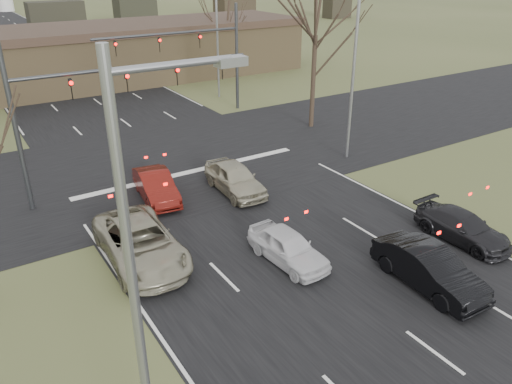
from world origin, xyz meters
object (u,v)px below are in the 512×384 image
at_px(car_silver_ahead, 235,178).
at_px(car_red_ahead, 156,186).
at_px(mast_arm_near, 86,97).
at_px(mast_arm_far, 204,47).
at_px(car_silver_suv, 140,243).
at_px(car_black_hatch, 429,268).
at_px(streetlight_left, 145,303).
at_px(streetlight_right_near, 352,65).
at_px(building, 93,55).
at_px(car_charcoal_sedan, 462,227).
at_px(car_white_sedan, 288,247).
at_px(streetlight_right_far, 215,30).

bearing_deg(car_silver_ahead, car_red_ahead, 163.19).
height_order(mast_arm_near, mast_arm_far, same).
xyz_separation_m(car_silver_suv, car_black_hatch, (8.27, -7.31, -0.05)).
xyz_separation_m(mast_arm_near, streetlight_left, (-3.59, -17.00, 0.51)).
distance_m(streetlight_left, streetlight_right_near, 22.52).
height_order(streetlight_right_near, car_black_hatch, streetlight_right_near).
bearing_deg(building, streetlight_right_near, -76.31).
distance_m(mast_arm_far, car_charcoal_sedan, 23.47).
height_order(car_white_sedan, car_red_ahead, car_red_ahead).
height_order(building, car_black_hatch, building).
xyz_separation_m(car_black_hatch, car_charcoal_sedan, (3.88, 1.45, -0.13)).
relative_size(car_charcoal_sedan, car_silver_ahead, 0.95).
relative_size(streetlight_left, car_white_sedan, 2.56).
bearing_deg(mast_arm_near, streetlight_left, -101.93).
distance_m(car_white_sedan, car_red_ahead, 8.45).
relative_size(mast_arm_near, car_black_hatch, 2.65).
height_order(streetlight_right_far, car_charcoal_sedan, streetlight_right_far).
bearing_deg(mast_arm_far, car_red_ahead, -126.89).
bearing_deg(car_silver_suv, mast_arm_near, 88.84).
height_order(car_white_sedan, car_charcoal_sedan, car_white_sedan).
relative_size(mast_arm_far, car_red_ahead, 2.59).
height_order(mast_arm_near, car_white_sedan, mast_arm_near).
distance_m(car_silver_suv, car_white_sedan, 5.84).
distance_m(streetlight_right_far, car_charcoal_sedan, 27.65).
distance_m(mast_arm_far, car_red_ahead, 15.90).
xyz_separation_m(car_silver_suv, car_charcoal_sedan, (12.15, -5.86, -0.18)).
distance_m(streetlight_right_near, car_black_hatch, 13.95).
bearing_deg(car_silver_ahead, mast_arm_near, 152.16).
height_order(streetlight_left, car_silver_ahead, streetlight_left).
bearing_deg(streetlight_left, mast_arm_near, 78.07).
bearing_deg(car_silver_ahead, streetlight_right_far, 67.30).
bearing_deg(car_red_ahead, building, 87.55).
height_order(car_black_hatch, car_silver_ahead, car_silver_ahead).
relative_size(building, mast_arm_far, 3.81).
xyz_separation_m(building, car_black_hatch, (0.58, -39.51, -1.91)).
bearing_deg(car_charcoal_sedan, mast_arm_near, 131.11).
bearing_deg(car_silver_suv, car_white_sedan, -30.79).
bearing_deg(streetlight_right_near, building, 103.69).
bearing_deg(car_black_hatch, building, 93.70).
distance_m(mast_arm_near, streetlight_right_near, 14.38).
height_order(streetlight_left, streetlight_right_far, same).
bearing_deg(streetlight_right_far, mast_arm_near, -136.11).
relative_size(car_red_ahead, car_silver_ahead, 0.95).
bearing_deg(streetlight_left, streetlight_right_far, 59.66).
height_order(mast_arm_near, car_red_ahead, mast_arm_near).
bearing_deg(mast_arm_far, car_black_hatch, -98.36).
bearing_deg(car_red_ahead, streetlight_right_far, 60.76).
distance_m(car_white_sedan, car_silver_ahead, 6.97).
distance_m(streetlight_right_near, car_charcoal_sedan, 11.46).
distance_m(streetlight_left, car_black_hatch, 12.64).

